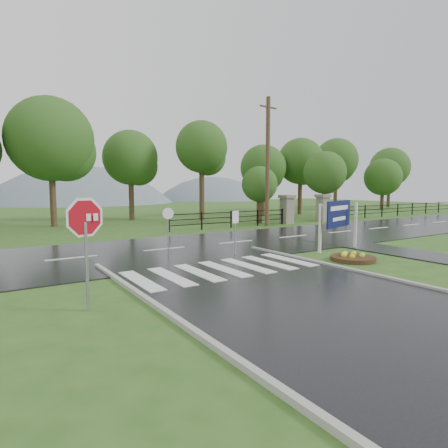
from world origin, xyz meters
TOP-DOWN VIEW (x-y plane):
  - ground at (0.00, 0.00)m, footprint 120.00×120.00m
  - main_road at (0.00, 10.00)m, footprint 90.00×8.00m
  - walkway at (8.50, 4.00)m, footprint 2.20×11.00m
  - crosswalk at (0.00, 5.00)m, footprint 6.50×2.80m
  - pillar_west at (13.00, 16.00)m, footprint 1.00×1.00m
  - pillar_east at (17.00, 16.00)m, footprint 1.00×1.00m
  - fence_west at (7.75, 16.00)m, footprint 9.58×0.08m
  - fence_east at (27.75, 16.00)m, footprint 20.58×0.08m
  - hills at (3.49, 65.00)m, footprint 102.00×48.00m
  - treeline at (1.00, 24.00)m, footprint 83.20×5.20m
  - stop_sign at (-4.96, 3.18)m, footprint 1.21×0.38m
  - estate_billboard at (6.53, 5.54)m, footprint 2.51×0.91m
  - flower_bed at (5.19, 3.67)m, footprint 1.72×1.72m
  - reg_sign_small at (1.92, 7.06)m, footprint 0.40×0.15m
  - reg_sign_round at (-0.52, 8.42)m, footprint 0.47×0.08m
  - utility_pole_east at (10.60, 15.50)m, footprint 1.64×0.31m
  - entrance_tree_left at (11.45, 17.50)m, footprint 2.81×2.81m
  - entrance_tree_right at (18.82, 17.50)m, footprint 3.77×3.77m

SIDE VIEW (x-z plane):
  - hills at x=3.49m, z-range -39.54..8.46m
  - ground at x=0.00m, z-range 0.00..0.00m
  - main_road at x=0.00m, z-range -0.02..0.02m
  - walkway at x=8.50m, z-range -0.02..0.02m
  - treeline at x=1.00m, z-range -5.00..5.00m
  - crosswalk at x=0.00m, z-range 0.05..0.07m
  - flower_bed at x=5.19m, z-range -0.04..0.30m
  - fence_west at x=7.75m, z-range 0.12..1.32m
  - fence_east at x=27.75m, z-range 0.14..1.34m
  - pillar_west at x=13.00m, z-range 0.06..2.30m
  - pillar_east at x=17.00m, z-range 0.06..2.30m
  - reg_sign_round at x=-0.52m, z-range 0.29..2.32m
  - reg_sign_small at x=1.92m, z-range 0.42..2.31m
  - estate_billboard at x=6.53m, z-range 0.43..2.69m
  - stop_sign at x=-4.96m, z-range 0.54..3.37m
  - entrance_tree_left at x=11.45m, z-range 0.80..5.29m
  - entrance_tree_right at x=18.82m, z-range 1.09..7.09m
  - utility_pole_east at x=10.60m, z-range 0.08..9.33m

